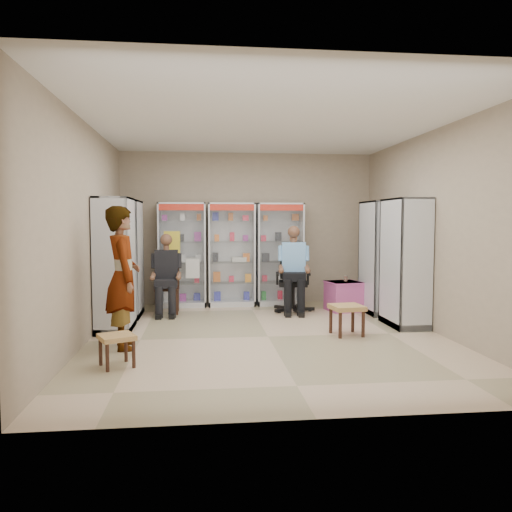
{
  "coord_description": "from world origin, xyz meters",
  "views": [
    {
      "loc": [
        -0.95,
        -6.96,
        1.65
      ],
      "look_at": [
        -0.09,
        0.7,
        1.11
      ],
      "focal_mm": 35.0,
      "sensor_mm": 36.0,
      "label": 1
    }
  ],
  "objects": [
    {
      "name": "wooden_chair",
      "position": [
        -1.55,
        2.0,
        0.47
      ],
      "size": [
        0.42,
        0.42,
        0.94
      ],
      "primitive_type": "cube",
      "color": "#322113",
      "rests_on": "floor"
    },
    {
      "name": "pink_trunk",
      "position": [
        1.66,
        1.89,
        0.27
      ],
      "size": [
        0.65,
        0.63,
        0.54
      ],
      "primitive_type": "cube",
      "rotation": [
        0.0,
        0.0,
        0.18
      ],
      "color": "#B94A93",
      "rests_on": "floor"
    },
    {
      "name": "office_chair",
      "position": [
        0.72,
        1.94,
        0.58
      ],
      "size": [
        0.71,
        0.71,
        1.15
      ],
      "primitive_type": "cube",
      "rotation": [
        0.0,
        0.0,
        -0.14
      ],
      "color": "black",
      "rests_on": "floor"
    },
    {
      "name": "cabinet_right_near",
      "position": [
        2.23,
        0.5,
        1.0
      ],
      "size": [
        0.9,
        0.5,
        2.0
      ],
      "primitive_type": "cube",
      "rotation": [
        0.0,
        0.0,
        1.57
      ],
      "color": "#B4B6BC",
      "rests_on": "floor"
    },
    {
      "name": "floor",
      "position": [
        0.0,
        0.0,
        0.0
      ],
      "size": [
        6.0,
        6.0,
        0.0
      ],
      "primitive_type": "plane",
      "color": "tan",
      "rests_on": "ground"
    },
    {
      "name": "cabinet_back_right",
      "position": [
        0.6,
        2.73,
        1.0
      ],
      "size": [
        0.9,
        0.5,
        2.0
      ],
      "primitive_type": "cube",
      "color": "silver",
      "rests_on": "floor"
    },
    {
      "name": "cabinet_left_near",
      "position": [
        -2.23,
        0.7,
        1.0
      ],
      "size": [
        0.9,
        0.5,
        2.0
      ],
      "primitive_type": "cube",
      "rotation": [
        0.0,
        0.0,
        -1.57
      ],
      "color": "#B3B6BB",
      "rests_on": "floor"
    },
    {
      "name": "cabinet_back_mid",
      "position": [
        -0.35,
        2.73,
        1.0
      ],
      "size": [
        0.9,
        0.5,
        2.0
      ],
      "primitive_type": "cube",
      "color": "#B9BDC1",
      "rests_on": "floor"
    },
    {
      "name": "room_shell",
      "position": [
        0.0,
        0.0,
        1.97
      ],
      "size": [
        5.02,
        6.02,
        3.01
      ],
      "color": "tan",
      "rests_on": "ground"
    },
    {
      "name": "cabinet_right_far",
      "position": [
        2.23,
        1.6,
        1.0
      ],
      "size": [
        0.9,
        0.5,
        2.0
      ],
      "primitive_type": "cube",
      "rotation": [
        0.0,
        0.0,
        1.57
      ],
      "color": "#A1A3A8",
      "rests_on": "floor"
    },
    {
      "name": "cabinet_left_far",
      "position": [
        -2.23,
        1.8,
        1.0
      ],
      "size": [
        0.9,
        0.5,
        2.0
      ],
      "primitive_type": "cube",
      "rotation": [
        0.0,
        0.0,
        -1.57
      ],
      "color": "#9DA0A4",
      "rests_on": "floor"
    },
    {
      "name": "tea_glass",
      "position": [
        1.71,
        1.95,
        0.59
      ],
      "size": [
        0.07,
        0.07,
        0.1
      ],
      "primitive_type": "cylinder",
      "color": "#5F2208",
      "rests_on": "pink_trunk"
    },
    {
      "name": "woven_stool_a",
      "position": [
        1.15,
        -0.03,
        0.22
      ],
      "size": [
        0.49,
        0.49,
        0.44
      ],
      "primitive_type": "cube",
      "rotation": [
        0.0,
        0.0,
        0.12
      ],
      "color": "#AD8948",
      "rests_on": "floor"
    },
    {
      "name": "seated_shopkeeper",
      "position": [
        0.72,
        1.89,
        0.73
      ],
      "size": [
        0.57,
        0.73,
        1.47
      ],
      "primitive_type": null,
      "rotation": [
        0.0,
        0.0,
        -0.14
      ],
      "color": "#6D99D7",
      "rests_on": "floor"
    },
    {
      "name": "seated_customer",
      "position": [
        -1.55,
        1.95,
        0.67
      ],
      "size": [
        0.44,
        0.6,
        1.34
      ],
      "primitive_type": null,
      "color": "black",
      "rests_on": "floor"
    },
    {
      "name": "woven_stool_b",
      "position": [
        -1.9,
        -1.27,
        0.18
      ],
      "size": [
        0.49,
        0.49,
        0.37
      ],
      "primitive_type": "cube",
      "rotation": [
        0.0,
        0.0,
        0.44
      ],
      "color": "#B1794B",
      "rests_on": "floor"
    },
    {
      "name": "standing_man",
      "position": [
        -1.95,
        -0.42,
        0.92
      ],
      "size": [
        0.59,
        0.76,
        1.84
      ],
      "primitive_type": "imported",
      "rotation": [
        0.0,
        0.0,
        1.81
      ],
      "color": "gray",
      "rests_on": "floor"
    },
    {
      "name": "cabinet_back_left",
      "position": [
        -1.3,
        2.73,
        1.0
      ],
      "size": [
        0.9,
        0.5,
        2.0
      ],
      "primitive_type": "cube",
      "color": "#B2B5BA",
      "rests_on": "floor"
    }
  ]
}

